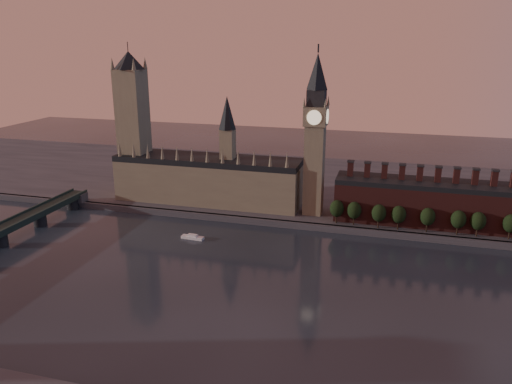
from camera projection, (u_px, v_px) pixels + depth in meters
ground at (252, 295)px, 231.27m from camera, size 900.00×900.00×0.00m
north_bank at (314, 186)px, 394.66m from camera, size 900.00×182.00×4.00m
palace_of_westminster at (209, 177)px, 347.18m from camera, size 130.00×30.30×74.00m
victoria_tower at (133, 120)px, 350.42m from camera, size 24.00×24.00×108.00m
big_ben at (315, 134)px, 313.30m from camera, size 15.00×15.00×107.00m
chimney_block at (426, 202)px, 306.92m from camera, size 110.00×25.00×37.00m
embankment_tree_0 at (337, 208)px, 308.22m from camera, size 8.60×8.60×14.88m
embankment_tree_1 at (354, 210)px, 304.89m from camera, size 8.60×8.60×14.88m
embankment_tree_2 at (379, 213)px, 300.08m from camera, size 8.60×8.60×14.88m
embankment_tree_3 at (399, 214)px, 297.68m from camera, size 8.60×8.60×14.88m
embankment_tree_4 at (428, 217)px, 294.00m from camera, size 8.60×8.60×14.88m
embankment_tree_5 at (458, 219)px, 289.65m from camera, size 8.60×8.60×14.88m
embankment_tree_6 at (478, 221)px, 287.00m from camera, size 8.60×8.60×14.88m
embankment_tree_7 at (511, 224)px, 283.07m from camera, size 8.60×8.60×14.88m
river_boat at (193, 237)px, 296.37m from camera, size 13.96×4.98×2.74m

